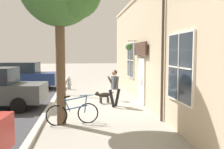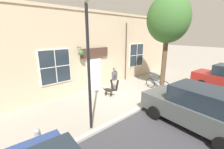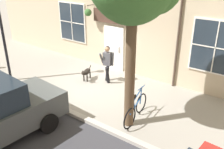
{
  "view_description": "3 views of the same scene",
  "coord_description": "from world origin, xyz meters",
  "px_view_note": "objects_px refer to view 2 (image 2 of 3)",
  "views": [
    {
      "loc": [
        0.61,
        10.99,
        2.37
      ],
      "look_at": [
        -0.76,
        -0.37,
        1.37
      ],
      "focal_mm": 40.0,
      "sensor_mm": 36.0,
      "label": 1
    },
    {
      "loc": [
        6.24,
        -6.22,
        3.77
      ],
      "look_at": [
        -1.21,
        0.41,
        1.05
      ],
      "focal_mm": 24.0,
      "sensor_mm": 36.0,
      "label": 2
    },
    {
      "loc": [
        7.01,
        6.3,
        4.71
      ],
      "look_at": [
        0.07,
        1.16,
        0.88
      ],
      "focal_mm": 40.0,
      "sensor_mm": 36.0,
      "label": 3
    }
  ],
  "objects_px": {
    "dog_on_leash": "(109,90)",
    "leaning_bicycle": "(157,84)",
    "parked_car_mid_block": "(197,107)",
    "pedestrian_walking": "(115,77)",
    "street_tree_by_curb": "(167,21)",
    "street_lamp": "(88,47)",
    "fire_hydrant": "(38,139)"
  },
  "relations": [
    {
      "from": "dog_on_leash",
      "to": "parked_car_mid_block",
      "type": "relative_size",
      "value": 0.22
    },
    {
      "from": "street_tree_by_curb",
      "to": "street_lamp",
      "type": "xyz_separation_m",
      "value": [
        0.41,
        -6.05,
        -1.23
      ]
    },
    {
      "from": "leaning_bicycle",
      "to": "parked_car_mid_block",
      "type": "distance_m",
      "value": 4.46
    },
    {
      "from": "dog_on_leash",
      "to": "street_lamp",
      "type": "relative_size",
      "value": 0.19
    },
    {
      "from": "street_lamp",
      "to": "fire_hydrant",
      "type": "bearing_deg",
      "value": -95.36
    },
    {
      "from": "dog_on_leash",
      "to": "street_lamp",
      "type": "distance_m",
      "value": 4.45
    },
    {
      "from": "street_tree_by_curb",
      "to": "parked_car_mid_block",
      "type": "distance_m",
      "value": 5.58
    },
    {
      "from": "dog_on_leash",
      "to": "leaning_bicycle",
      "type": "height_order",
      "value": "leaning_bicycle"
    },
    {
      "from": "street_tree_by_curb",
      "to": "street_lamp",
      "type": "distance_m",
      "value": 6.19
    },
    {
      "from": "street_lamp",
      "to": "street_tree_by_curb",
      "type": "bearing_deg",
      "value": 93.89
    },
    {
      "from": "parked_car_mid_block",
      "to": "pedestrian_walking",
      "type": "bearing_deg",
      "value": 177.41
    },
    {
      "from": "fire_hydrant",
      "to": "leaning_bicycle",
      "type": "bearing_deg",
      "value": 93.61
    },
    {
      "from": "fire_hydrant",
      "to": "pedestrian_walking",
      "type": "bearing_deg",
      "value": 112.04
    },
    {
      "from": "pedestrian_walking",
      "to": "leaning_bicycle",
      "type": "distance_m",
      "value": 3.09
    },
    {
      "from": "dog_on_leash",
      "to": "street_tree_by_curb",
      "type": "bearing_deg",
      "value": 64.74
    },
    {
      "from": "pedestrian_walking",
      "to": "dog_on_leash",
      "type": "height_order",
      "value": "pedestrian_walking"
    },
    {
      "from": "pedestrian_walking",
      "to": "street_lamp",
      "type": "distance_m",
      "value": 4.88
    },
    {
      "from": "leaning_bicycle",
      "to": "parked_car_mid_block",
      "type": "xyz_separation_m",
      "value": [
        3.49,
        -2.73,
        0.5
      ]
    },
    {
      "from": "street_lamp",
      "to": "dog_on_leash",
      "type": "bearing_deg",
      "value": 126.38
    },
    {
      "from": "pedestrian_walking",
      "to": "parked_car_mid_block",
      "type": "bearing_deg",
      "value": -2.59
    },
    {
      "from": "pedestrian_walking",
      "to": "street_lamp",
      "type": "bearing_deg",
      "value": -55.66
    },
    {
      "from": "dog_on_leash",
      "to": "parked_car_mid_block",
      "type": "bearing_deg",
      "value": 7.16
    },
    {
      "from": "pedestrian_walking",
      "to": "dog_on_leash",
      "type": "distance_m",
      "value": 1.11
    },
    {
      "from": "dog_on_leash",
      "to": "leaning_bicycle",
      "type": "xyz_separation_m",
      "value": [
        1.3,
        3.33,
        -0.0
      ]
    },
    {
      "from": "dog_on_leash",
      "to": "street_tree_by_curb",
      "type": "height_order",
      "value": "street_tree_by_curb"
    },
    {
      "from": "pedestrian_walking",
      "to": "street_tree_by_curb",
      "type": "relative_size",
      "value": 0.27
    },
    {
      "from": "street_tree_by_curb",
      "to": "parked_car_mid_block",
      "type": "height_order",
      "value": "street_tree_by_curb"
    },
    {
      "from": "leaning_bicycle",
      "to": "street_lamp",
      "type": "bearing_deg",
      "value": -83.47
    },
    {
      "from": "parked_car_mid_block",
      "to": "dog_on_leash",
      "type": "bearing_deg",
      "value": -172.84
    },
    {
      "from": "dog_on_leash",
      "to": "leaning_bicycle",
      "type": "bearing_deg",
      "value": 68.67
    },
    {
      "from": "parked_car_mid_block",
      "to": "street_lamp",
      "type": "distance_m",
      "value": 4.96
    },
    {
      "from": "dog_on_leash",
      "to": "street_tree_by_curb",
      "type": "xyz_separation_m",
      "value": [
        1.58,
        3.35,
        4.15
      ]
    }
  ]
}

